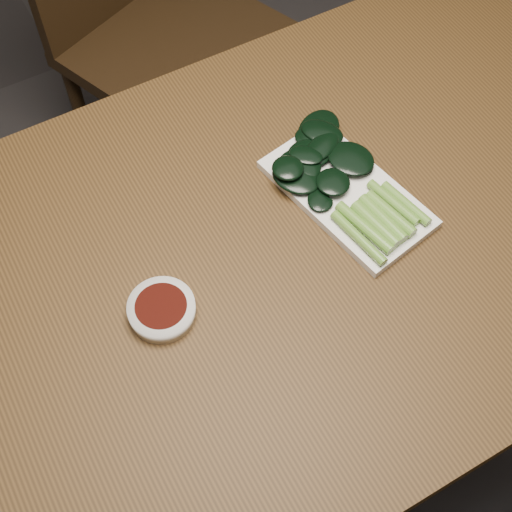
% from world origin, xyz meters
% --- Properties ---
extents(ground, '(6.00, 6.00, 0.00)m').
position_xyz_m(ground, '(0.00, 0.00, 0.00)').
color(ground, '#2B2828').
rests_on(ground, ground).
extents(table, '(1.40, 0.80, 0.75)m').
position_xyz_m(table, '(0.00, 0.00, 0.68)').
color(table, '#452D13').
rests_on(table, ground).
extents(chair_far, '(0.60, 0.60, 0.89)m').
position_xyz_m(chair_far, '(0.17, 0.84, 0.49)').
color(chair_far, black).
rests_on(chair_far, ground).
extents(sauce_bowl, '(0.09, 0.09, 0.02)m').
position_xyz_m(sauce_bowl, '(-0.19, -0.02, 0.76)').
color(sauce_bowl, white).
rests_on(sauce_bowl, table).
extents(serving_plate, '(0.19, 0.29, 0.01)m').
position_xyz_m(serving_plate, '(0.15, 0.03, 0.76)').
color(serving_plate, white).
rests_on(serving_plate, table).
extents(gai_lan, '(0.18, 0.31, 0.03)m').
position_xyz_m(gai_lan, '(0.14, 0.06, 0.77)').
color(gai_lan, olive).
rests_on(gai_lan, serving_plate).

